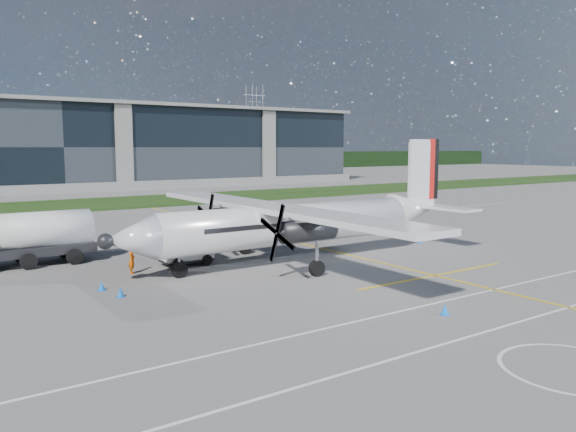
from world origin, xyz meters
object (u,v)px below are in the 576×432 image
Objects in this scene: pylon_east at (255,127)px; safety_cone_fwd at (102,286)px; safety_cone_tail at (420,239)px; safety_cone_stbdwing at (187,235)px; ground_crew_person at (132,258)px; baggage_tug at (186,249)px; turboprop_aircraft at (302,200)px; fuel_tanker_truck at (10,241)px; safety_cone_portwing at (445,309)px; safety_cone_nose_port at (120,292)px.

pylon_east is 179.09m from safety_cone_fwd.
safety_cone_tail is 18.95m from safety_cone_stbdwing.
pylon_east is 175.11m from ground_crew_person.
baggage_tug reaches higher than safety_cone_tail.
baggage_tug is at bearing -122.60° from pylon_east.
safety_cone_fwd is 25.02m from safety_cone_tail.
ground_crew_person is at bearing 48.23° from safety_cone_fwd.
turboprop_aircraft is 2.98× the size of fuel_tanker_truck.
turboprop_aircraft is 53.92× the size of safety_cone_portwing.
baggage_tug is 17.32m from safety_cone_portwing.
ground_crew_person is (-3.73, -0.59, -0.06)m from baggage_tug.
safety_cone_tail is at bearing 6.34° from safety_cone_nose_port.
turboprop_aircraft reaches higher than safety_cone_portwing.
safety_cone_nose_port is at bearing -77.95° from safety_cone_fwd.
baggage_tug is at bearing -114.43° from safety_cone_stbdwing.
safety_cone_tail is at bearing -42.12° from safety_cone_stbdwing.
safety_cone_stbdwing is (-14.06, 12.71, 0.00)m from safety_cone_tail.
pylon_east is 15.77× the size of ground_crew_person.
fuel_tanker_truck is 2.69× the size of baggage_tug.
pylon_east is 60.00× the size of safety_cone_stbdwing.
pylon_east reaches higher than safety_cone_fwd.
pylon_east is 172.58m from baggage_tug.
turboprop_aircraft is 8.10m from baggage_tug.
safety_cone_portwing is (-87.69, -161.50, -14.75)m from pylon_east.
fuel_tanker_truck is (-16.18, 8.53, -2.35)m from turboprop_aircraft.
safety_cone_portwing is at bearing -124.30° from ground_crew_person.
safety_cone_tail and safety_cone_nose_port have the same top height.
turboprop_aircraft is at bearing -76.50° from ground_crew_person.
baggage_tug reaches higher than safety_cone_fwd.
safety_cone_fwd is at bearing -128.83° from safety_cone_stbdwing.
baggage_tug reaches higher than safety_cone_nose_port.
safety_cone_stbdwing is (-2.26, 13.20, -3.79)m from turboprop_aircraft.
pylon_east is 3.32× the size of fuel_tanker_truck.
turboprop_aircraft reaches higher than safety_cone_stbdwing.
turboprop_aircraft is at bearing 1.75° from safety_cone_fwd.
fuel_tanker_truck is 14.75m from safety_cone_stbdwing.
safety_cone_stbdwing is (10.94, 13.60, 0.00)m from safety_cone_fwd.
safety_cone_stbdwing is (-88.10, -134.87, -14.75)m from pylon_east.
safety_cone_stbdwing is (-0.41, 26.63, 0.00)m from safety_cone_portwing.
safety_cone_portwing is at bearing -56.89° from fuel_tanker_truck.
pylon_east is at bearing 56.72° from safety_cone_nose_port.
baggage_tug is 11.06m from safety_cone_stbdwing.
fuel_tanker_truck is at bearing -161.49° from safety_cone_stbdwing.
safety_cone_portwing and safety_cone_nose_port have the same top height.
turboprop_aircraft is 12.41m from safety_cone_tail.
safety_cone_nose_port is (-24.61, -2.73, 0.00)m from safety_cone_tail.
safety_cone_fwd is 1.00× the size of safety_cone_tail.
safety_cone_tail is at bearing 45.55° from safety_cone_portwing.
safety_cone_portwing is 17.28m from safety_cone_fwd.
safety_cone_portwing is 19.49m from safety_cone_tail.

